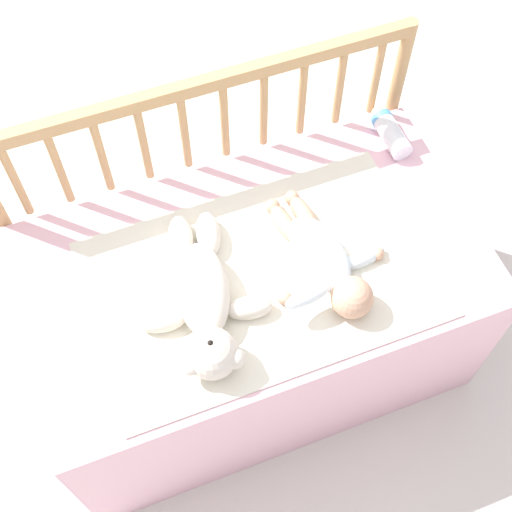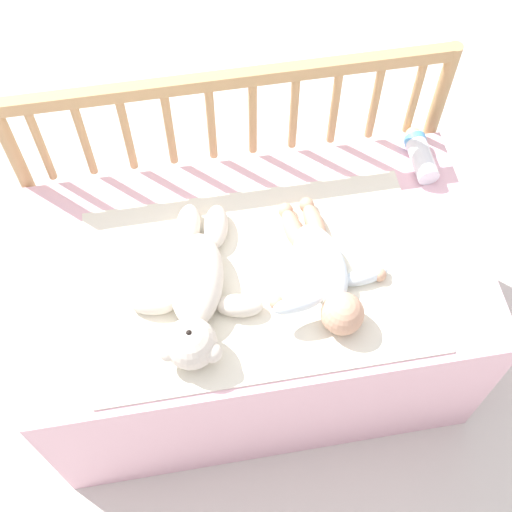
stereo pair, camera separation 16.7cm
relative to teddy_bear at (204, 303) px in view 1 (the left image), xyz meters
The scene contains 7 objects.
ground_plane 0.61m from the teddy_bear, 28.09° to the left, with size 12.00×12.00×0.00m, color silver.
crib_mattress 0.36m from the teddy_bear, 28.09° to the left, with size 1.13×0.65×0.54m.
crib_rail 0.45m from the teddy_bear, 70.54° to the left, with size 1.13×0.04×0.83m.
blanket 0.16m from the teddy_bear, 12.97° to the left, with size 0.81×0.52×0.01m.
teddy_bear is the anchor object (origin of this frame).
baby 0.30m from the teddy_bear, ahead, with size 0.30×0.39×0.10m.
baby_bottle 0.71m from the teddy_bear, 27.02° to the left, with size 0.06×0.17×0.06m.
Camera 1 is at (-0.30, -0.81, 2.03)m, focal length 50.00 mm.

